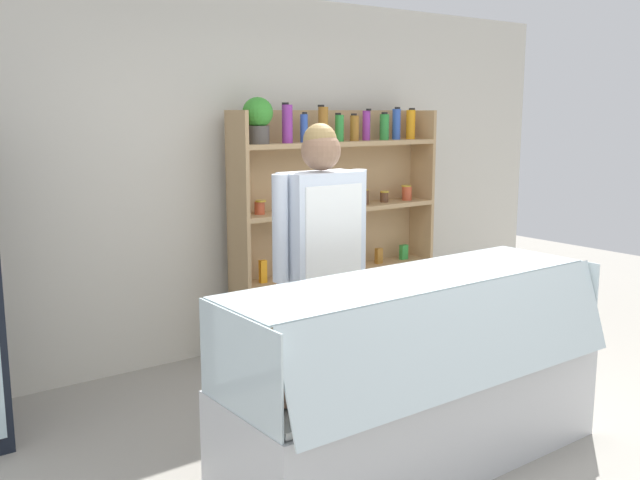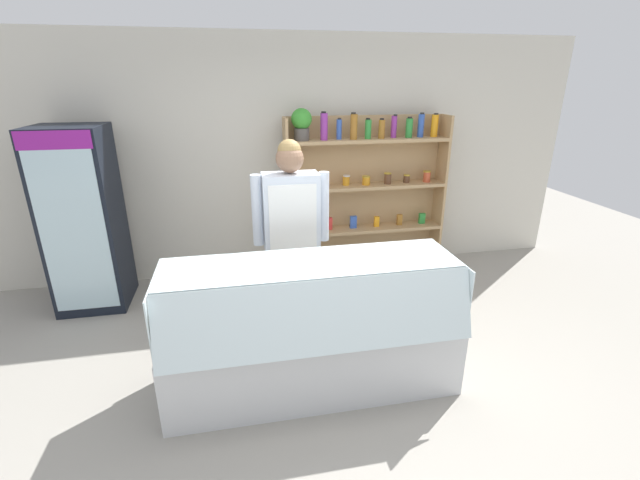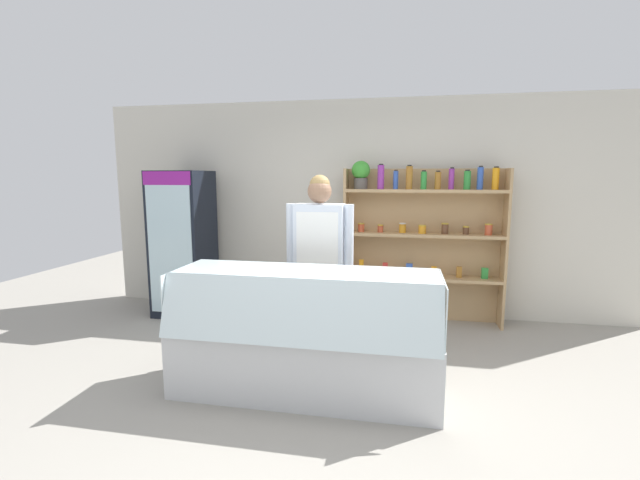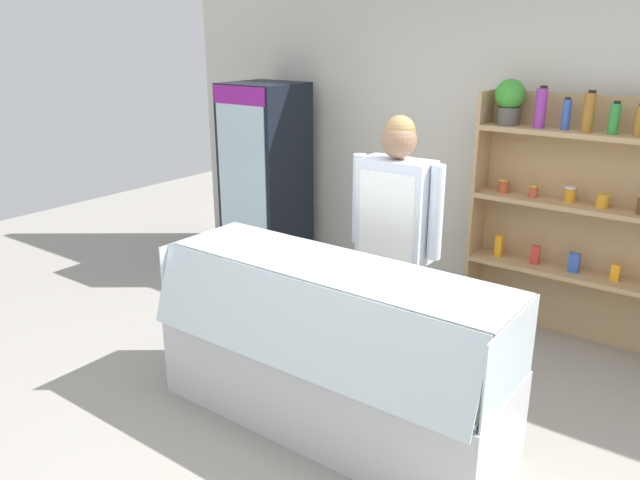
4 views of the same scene
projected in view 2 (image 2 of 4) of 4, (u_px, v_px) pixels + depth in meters
ground_plane at (339, 386)px, 3.30m from camera, size 12.00×12.00×0.00m
back_wall at (293, 159)px, 4.96m from camera, size 6.80×0.10×2.70m
drinks_fridge at (84, 220)px, 4.23m from camera, size 0.65×0.66×1.82m
shelving_unit at (361, 184)px, 4.94m from camera, size 1.87×0.29×1.94m
deli_display_case at (312, 349)px, 3.23m from camera, size 2.14×0.77×1.01m
shop_clerk at (291, 223)px, 3.67m from camera, size 0.66×0.25×1.77m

